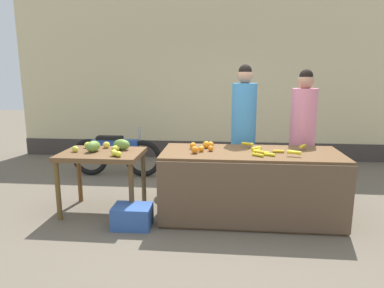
% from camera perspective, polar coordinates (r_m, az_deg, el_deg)
% --- Properties ---
extents(ground_plane, '(24.00, 24.00, 0.00)m').
position_cam_1_polar(ground_plane, '(4.41, 2.92, -11.79)').
color(ground_plane, '#665B4C').
extents(market_wall_back, '(8.38, 0.23, 3.32)m').
position_cam_1_polar(market_wall_back, '(7.13, 4.17, 10.62)').
color(market_wall_back, beige).
rests_on(market_wall_back, ground).
extents(fruit_stall_counter, '(2.15, 0.89, 0.83)m').
position_cam_1_polar(fruit_stall_counter, '(4.26, 9.70, -6.80)').
color(fruit_stall_counter, brown).
rests_on(fruit_stall_counter, ground).
extents(side_table_wooden, '(1.01, 0.72, 0.79)m').
position_cam_1_polar(side_table_wooden, '(4.45, -14.86, -2.64)').
color(side_table_wooden, brown).
rests_on(side_table_wooden, ground).
extents(banana_bunch_pile, '(0.80, 0.58, 0.07)m').
position_cam_1_polar(banana_bunch_pile, '(4.16, 13.00, -1.04)').
color(banana_bunch_pile, yellow).
rests_on(banana_bunch_pile, fruit_stall_counter).
extents(orange_pile, '(0.30, 0.40, 0.09)m').
position_cam_1_polar(orange_pile, '(4.18, 1.77, -0.46)').
color(orange_pile, orange).
rests_on(orange_pile, fruit_stall_counter).
extents(mango_papaya_pile, '(0.74, 0.64, 0.14)m').
position_cam_1_polar(mango_papaya_pile, '(4.47, -14.42, -0.36)').
color(mango_papaya_pile, yellow).
rests_on(mango_papaya_pile, side_table_wooden).
extents(vendor_woman_blue_shirt, '(0.34, 0.34, 1.88)m').
position_cam_1_polar(vendor_woman_blue_shirt, '(4.80, 8.60, 1.90)').
color(vendor_woman_blue_shirt, '#33333D').
rests_on(vendor_woman_blue_shirt, ground).
extents(vendor_woman_pink_shirt, '(0.34, 0.34, 1.82)m').
position_cam_1_polar(vendor_woman_pink_shirt, '(4.91, 18.00, 1.26)').
color(vendor_woman_pink_shirt, '#33333D').
rests_on(vendor_woman_pink_shirt, ground).
extents(parked_motorcycle, '(1.60, 0.18, 0.88)m').
position_cam_1_polar(parked_motorcycle, '(6.05, -12.63, -1.56)').
color(parked_motorcycle, black).
rests_on(parked_motorcycle, ground).
extents(produce_crate, '(0.45, 0.33, 0.26)m').
position_cam_1_polar(produce_crate, '(4.10, -9.96, -11.88)').
color(produce_crate, '#3359A5').
rests_on(produce_crate, ground).
extents(produce_sack, '(0.46, 0.47, 0.54)m').
position_cam_1_polar(produce_sack, '(4.99, -3.78, -5.68)').
color(produce_sack, tan).
rests_on(produce_sack, ground).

